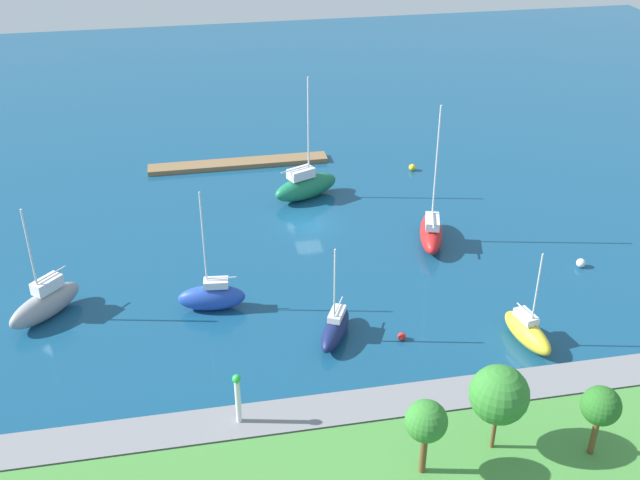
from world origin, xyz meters
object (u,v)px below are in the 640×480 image
(mooring_buoy_white, at_px, (581,263))
(mooring_buoy_red, at_px, (402,336))
(sailboat_red_near_pier, at_px, (431,231))
(sailboat_gray_east_end, at_px, (45,303))
(sailboat_navy_lone_south, at_px, (335,328))
(park_tree_center, at_px, (499,395))
(sailboat_blue_lone_north, at_px, (212,296))
(park_tree_east, at_px, (601,407))
(sailboat_green_inner_mooring, at_px, (306,186))
(mooring_buoy_yellow, at_px, (412,167))
(pier_dock, at_px, (239,164))
(park_tree_midwest, at_px, (426,422))
(harbor_beacon, at_px, (238,395))
(sailboat_yellow_far_south, at_px, (527,332))

(mooring_buoy_white, bearing_deg, mooring_buoy_red, 21.56)
(sailboat_red_near_pier, xyz_separation_m, mooring_buoy_white, (-11.65, 6.50, -0.84))
(sailboat_gray_east_end, xyz_separation_m, sailboat_navy_lone_south, (-21.83, 7.04, -0.36))
(park_tree_center, xyz_separation_m, mooring_buoy_white, (-16.41, -20.15, -4.86))
(sailboat_blue_lone_north, relative_size, mooring_buoy_white, 13.02)
(park_tree_east, relative_size, sailboat_red_near_pier, 0.37)
(sailboat_green_inner_mooring, bearing_deg, mooring_buoy_yellow, -5.04)
(sailboat_red_near_pier, xyz_separation_m, mooring_buoy_yellow, (-3.03, -15.93, -0.87))
(sailboat_green_inner_mooring, bearing_deg, pier_dock, 98.19)
(sailboat_gray_east_end, distance_m, sailboat_red_near_pier, 33.93)
(park_tree_midwest, height_order, mooring_buoy_white, park_tree_midwest)
(sailboat_navy_lone_south, relative_size, mooring_buoy_red, 12.82)
(harbor_beacon, bearing_deg, sailboat_gray_east_end, -49.25)
(mooring_buoy_white, bearing_deg, park_tree_east, 63.75)
(park_tree_midwest, height_order, sailboat_gray_east_end, sailboat_gray_east_end)
(harbor_beacon, xyz_separation_m, sailboat_yellow_far_south, (-22.15, -5.65, -2.25))
(mooring_buoy_yellow, relative_size, mooring_buoy_white, 0.94)
(sailboat_gray_east_end, height_order, sailboat_green_inner_mooring, sailboat_green_inner_mooring)
(pier_dock, relative_size, sailboat_navy_lone_south, 2.49)
(park_tree_center, distance_m, mooring_buoy_white, 26.44)
(park_tree_center, height_order, sailboat_blue_lone_north, sailboat_blue_lone_north)
(sailboat_red_near_pier, relative_size, mooring_buoy_red, 21.13)
(sailboat_gray_east_end, relative_size, sailboat_yellow_far_south, 1.22)
(park_tree_east, bearing_deg, sailboat_navy_lone_south, -51.20)
(mooring_buoy_white, bearing_deg, sailboat_red_near_pier, -29.16)
(park_tree_east, bearing_deg, sailboat_blue_lone_north, -44.80)
(sailboat_blue_lone_north, distance_m, sailboat_navy_lone_south, 10.55)
(sailboat_navy_lone_south, bearing_deg, park_tree_center, 52.56)
(sailboat_blue_lone_north, xyz_separation_m, mooring_buoy_white, (-32.18, -0.43, -0.78))
(park_tree_midwest, bearing_deg, harbor_beacon, -31.54)
(park_tree_center, height_order, sailboat_gray_east_end, sailboat_gray_east_end)
(park_tree_center, relative_size, sailboat_yellow_far_south, 0.74)
(park_tree_center, relative_size, mooring_buoy_red, 9.45)
(harbor_beacon, distance_m, sailboat_blue_lone_north, 14.73)
(park_tree_east, xyz_separation_m, sailboat_navy_lone_south, (12.57, -15.63, -3.85))
(sailboat_green_inner_mooring, height_order, sailboat_yellow_far_south, sailboat_green_inner_mooring)
(sailboat_red_near_pier, bearing_deg, sailboat_navy_lone_south, 153.73)
(harbor_beacon, bearing_deg, mooring_buoy_white, -154.48)
(park_tree_east, height_order, sailboat_green_inner_mooring, sailboat_green_inner_mooring)
(sailboat_gray_east_end, bearing_deg, sailboat_green_inner_mooring, 168.68)
(mooring_buoy_white, bearing_deg, sailboat_gray_east_end, -1.19)
(park_tree_east, distance_m, sailboat_green_inner_mooring, 41.22)
(park_tree_midwest, relative_size, sailboat_green_inner_mooring, 0.40)
(harbor_beacon, height_order, sailboat_gray_east_end, sailboat_gray_east_end)
(park_tree_center, xyz_separation_m, sailboat_blue_lone_north, (15.76, -19.72, -4.08))
(sailboat_blue_lone_north, bearing_deg, sailboat_gray_east_end, -0.16)
(pier_dock, xyz_separation_m, mooring_buoy_white, (-27.43, 27.34, 0.14))
(sailboat_blue_lone_north, bearing_deg, pier_dock, -93.86)
(mooring_buoy_yellow, bearing_deg, sailboat_blue_lone_north, 44.15)
(park_tree_midwest, height_order, sailboat_blue_lone_north, sailboat_blue_lone_north)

